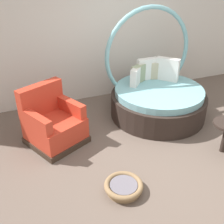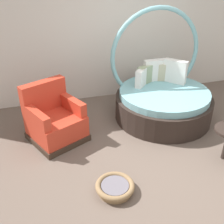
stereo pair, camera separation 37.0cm
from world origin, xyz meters
TOP-DOWN VIEW (x-y plane):
  - ground_plane at (0.00, 0.00)m, footprint 8.00×8.00m
  - back_wall at (0.00, 2.28)m, footprint 8.00×0.12m
  - round_daybed at (0.60, 1.09)m, footprint 1.77×1.77m
  - red_armchair at (-1.41, 0.89)m, footprint 1.06×1.06m
  - pet_basket at (-0.81, -0.56)m, footprint 0.51×0.51m

SIDE VIEW (x-z plane):
  - ground_plane at x=0.00m, z-range -0.02..0.00m
  - pet_basket at x=-0.81m, z-range 0.01..0.14m
  - red_armchair at x=-1.41m, z-range -0.14..0.80m
  - round_daybed at x=0.60m, z-range -0.58..1.36m
  - back_wall at x=0.00m, z-range 0.00..3.03m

